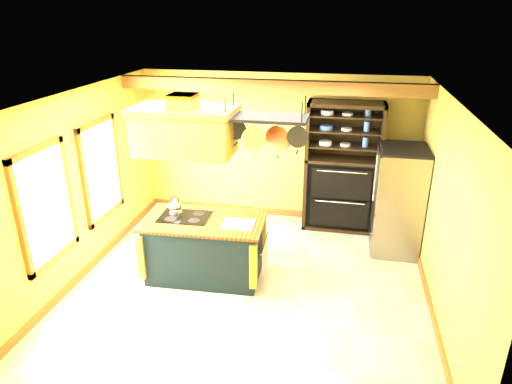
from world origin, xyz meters
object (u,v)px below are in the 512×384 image
(pot_rack, at_px, (266,125))
(refrigerator, at_px, (397,203))
(range_hood, at_px, (185,129))
(hutch, at_px, (341,181))
(kitchen_island, at_px, (204,247))

(pot_rack, relative_size, refrigerator, 0.66)
(range_hood, xyz_separation_m, hutch, (2.10, 2.10, -1.36))
(kitchen_island, bearing_deg, refrigerator, 24.20)
(pot_rack, bearing_deg, kitchen_island, -179.86)
(kitchen_island, height_order, refrigerator, refrigerator)
(pot_rack, distance_m, refrigerator, 2.81)
(pot_rack, xyz_separation_m, refrigerator, (1.91, 1.40, -1.52))
(refrigerator, bearing_deg, kitchen_island, -153.54)
(hutch, bearing_deg, pot_rack, -115.38)
(kitchen_island, xyz_separation_m, hutch, (1.90, 2.10, 0.42))
(range_hood, relative_size, refrigerator, 0.81)
(kitchen_island, distance_m, range_hood, 1.78)
(pot_rack, height_order, refrigerator, pot_rack)
(kitchen_island, distance_m, pot_rack, 2.09)
(range_hood, height_order, refrigerator, range_hood)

